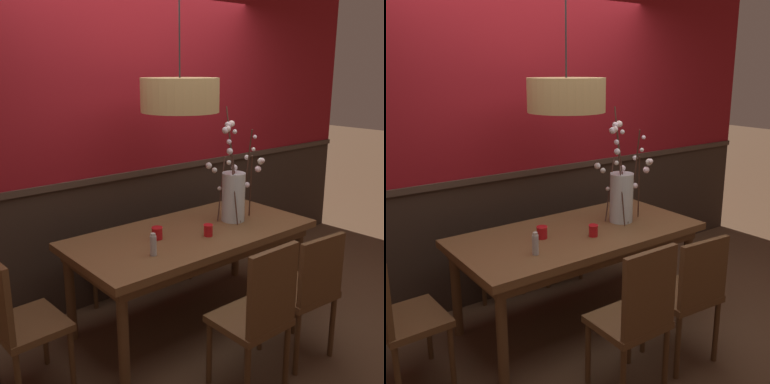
# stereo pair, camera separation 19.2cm
# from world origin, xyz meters

# --- Properties ---
(ground_plane) EXTENTS (24.00, 24.00, 0.00)m
(ground_plane) POSITION_xyz_m (0.00, 0.00, 0.00)
(ground_plane) COLOR #4C3321
(back_wall) EXTENTS (5.54, 0.14, 2.68)m
(back_wall) POSITION_xyz_m (0.00, 0.78, 1.33)
(back_wall) COLOR #2D2119
(back_wall) RESTS_ON ground
(dining_table) EXTENTS (1.86, 0.90, 0.74)m
(dining_table) POSITION_xyz_m (0.00, 0.00, 0.65)
(dining_table) COLOR brown
(dining_table) RESTS_ON ground
(chair_far_side_left) EXTENTS (0.44, 0.42, 0.98)m
(chair_far_side_left) POSITION_xyz_m (-0.31, 0.88, 0.54)
(chair_far_side_left) COLOR brown
(chair_far_side_left) RESTS_ON ground
(chair_near_side_right) EXTENTS (0.44, 0.43, 0.90)m
(chair_near_side_right) POSITION_xyz_m (0.26, -0.87, 0.52)
(chair_near_side_right) COLOR brown
(chair_near_side_right) RESTS_ON ground
(chair_head_west_end) EXTENTS (0.40, 0.45, 0.92)m
(chair_head_west_end) POSITION_xyz_m (-1.34, -0.01, 0.52)
(chair_head_west_end) COLOR brown
(chair_head_west_end) RESTS_ON ground
(chair_far_side_right) EXTENTS (0.45, 0.48, 0.93)m
(chair_far_side_right) POSITION_xyz_m (0.30, 0.85, 0.51)
(chair_far_side_right) COLOR brown
(chair_far_side_right) RESTS_ON ground
(chair_near_side_left) EXTENTS (0.41, 0.39, 0.96)m
(chair_near_side_left) POSITION_xyz_m (-0.23, -0.89, 0.53)
(chair_near_side_left) COLOR brown
(chair_near_side_left) RESTS_ON ground
(vase_with_blossoms) EXTENTS (0.35, 0.41, 0.90)m
(vase_with_blossoms) POSITION_xyz_m (0.41, -0.02, 0.95)
(vase_with_blossoms) COLOR silver
(vase_with_blossoms) RESTS_ON dining_table
(candle_holder_nearer_center) EXTENTS (0.08, 0.08, 0.09)m
(candle_holder_nearer_center) POSITION_xyz_m (-0.30, 0.03, 0.78)
(candle_holder_nearer_center) COLOR red
(candle_holder_nearer_center) RESTS_ON dining_table
(candle_holder_nearer_edge) EXTENTS (0.07, 0.07, 0.09)m
(candle_holder_nearer_edge) POSITION_xyz_m (0.02, -0.16, 0.78)
(candle_holder_nearer_edge) COLOR red
(candle_holder_nearer_edge) RESTS_ON dining_table
(condiment_bottle) EXTENTS (0.04, 0.04, 0.15)m
(condiment_bottle) POSITION_xyz_m (-0.49, -0.20, 0.81)
(condiment_bottle) COLOR #ADADB2
(condiment_bottle) RESTS_ON dining_table
(pendant_lamp) EXTENTS (0.56, 0.56, 1.06)m
(pendant_lamp) POSITION_xyz_m (-0.03, 0.09, 1.74)
(pendant_lamp) COLOR tan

